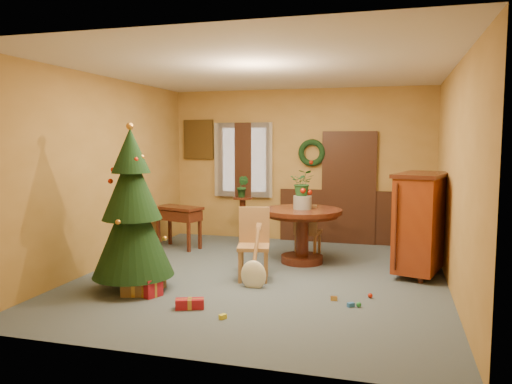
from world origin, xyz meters
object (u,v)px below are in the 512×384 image
(writing_desk, at_px, (179,217))
(sideboard, at_px, (421,221))
(christmas_tree, at_px, (132,212))
(chair_near, at_px, (254,241))
(dining_table, at_px, (302,225))

(writing_desk, height_order, sideboard, sideboard)
(writing_desk, bearing_deg, christmas_tree, -79.10)
(chair_near, bearing_deg, christmas_tree, -145.62)
(dining_table, bearing_deg, writing_desk, 168.96)
(dining_table, bearing_deg, sideboard, -7.61)
(dining_table, height_order, chair_near, chair_near)
(sideboard, bearing_deg, writing_desk, 170.43)
(christmas_tree, relative_size, writing_desk, 2.30)
(dining_table, distance_m, chair_near, 1.19)
(christmas_tree, distance_m, writing_desk, 2.55)
(christmas_tree, xyz_separation_m, writing_desk, (-0.47, 2.46, -0.46))
(sideboard, bearing_deg, chair_near, -159.55)
(dining_table, distance_m, writing_desk, 2.37)
(chair_near, distance_m, writing_desk, 2.39)
(chair_near, bearing_deg, writing_desk, 140.16)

